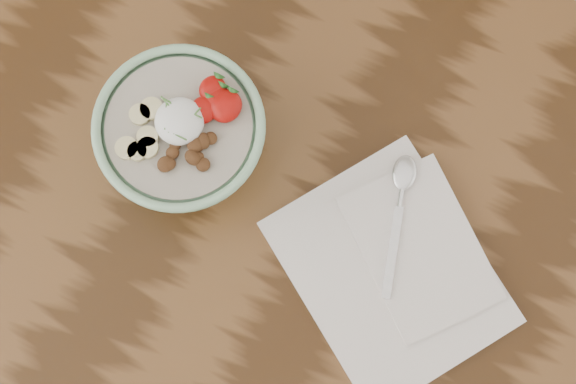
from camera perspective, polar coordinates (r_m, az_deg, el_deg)
table at (r=100.74cm, az=1.71°, el=-7.05°), size 160.00×90.00×75.00cm
breakfast_bowl at (r=88.66cm, az=-7.44°, el=3.99°), size 18.40×18.40×12.36cm
napkin at (r=91.78cm, az=7.70°, el=-5.29°), size 32.00×30.65×1.54cm
spoon at (r=91.86cm, az=8.08°, el=-0.04°), size 6.31×16.44×0.87cm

